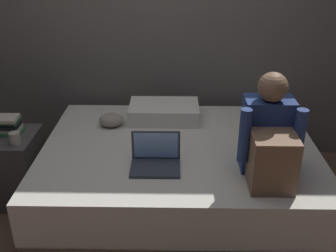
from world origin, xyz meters
TOP-DOWN VIEW (x-y plane):
  - ground_plane at (0.00, 0.00)m, footprint 8.00×8.00m
  - wall_back at (0.00, 1.20)m, footprint 5.60×0.10m
  - bed at (0.20, 0.30)m, footprint 2.00×1.50m
  - nightstand at (-1.10, 0.38)m, footprint 0.44×0.46m
  - person_sitting at (0.74, -0.08)m, footprint 0.39×0.44m
  - laptop at (0.04, 0.01)m, footprint 0.32×0.23m
  - pillow at (0.08, 0.75)m, footprint 0.56×0.36m
  - book_stack at (-1.09, 0.43)m, footprint 0.22×0.17m
  - mug at (-0.97, 0.26)m, footprint 0.08×0.08m
  - clothes_pile at (-0.34, 0.61)m, footprint 0.19×0.16m

SIDE VIEW (x-z plane):
  - ground_plane at x=0.00m, z-range 0.00..0.00m
  - bed at x=0.20m, z-range 0.00..0.52m
  - nightstand at x=-1.10m, z-range 0.00..0.55m
  - clothes_pile at x=-0.34m, z-range 0.52..0.63m
  - laptop at x=0.04m, z-range 0.47..0.69m
  - pillow at x=0.08m, z-range 0.53..0.66m
  - mug at x=-0.97m, z-range 0.55..0.64m
  - book_stack at x=-1.09m, z-range 0.55..0.68m
  - person_sitting at x=0.74m, z-range 0.45..1.10m
  - wall_back at x=0.00m, z-range 0.00..2.70m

